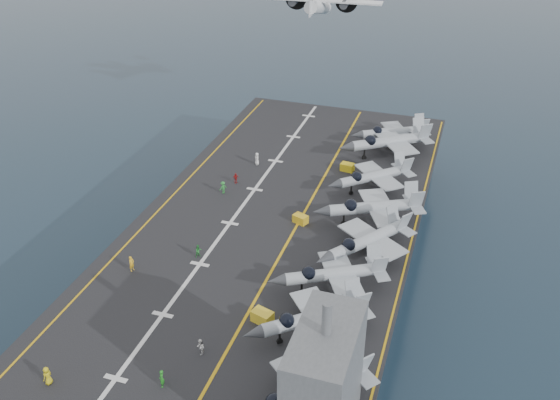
% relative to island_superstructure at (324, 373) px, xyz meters
% --- Properties ---
extents(ground, '(500.00, 500.00, 0.00)m').
position_rel_island_superstructure_xyz_m(ground, '(-15.00, 30.00, -17.90)').
color(ground, '#142135').
rests_on(ground, ground).
extents(hull, '(36.00, 90.00, 10.00)m').
position_rel_island_superstructure_xyz_m(hull, '(-15.00, 30.00, -12.90)').
color(hull, '#56595E').
rests_on(hull, ground).
extents(flight_deck, '(38.00, 92.00, 0.40)m').
position_rel_island_superstructure_xyz_m(flight_deck, '(-15.00, 30.00, -7.70)').
color(flight_deck, black).
rests_on(flight_deck, hull).
extents(foul_line, '(0.35, 90.00, 0.02)m').
position_rel_island_superstructure_xyz_m(foul_line, '(-12.00, 30.00, -7.48)').
color(foul_line, gold).
rests_on(foul_line, flight_deck).
extents(landing_centerline, '(0.50, 90.00, 0.02)m').
position_rel_island_superstructure_xyz_m(landing_centerline, '(-21.00, 30.00, -7.48)').
color(landing_centerline, silver).
rests_on(landing_centerline, flight_deck).
extents(deck_edge_port, '(0.25, 90.00, 0.02)m').
position_rel_island_superstructure_xyz_m(deck_edge_port, '(-32.00, 30.00, -7.48)').
color(deck_edge_port, gold).
rests_on(deck_edge_port, flight_deck).
extents(deck_edge_stbd, '(0.25, 90.00, 0.02)m').
position_rel_island_superstructure_xyz_m(deck_edge_stbd, '(3.50, 30.00, -7.48)').
color(deck_edge_stbd, gold).
rests_on(deck_edge_stbd, flight_deck).
extents(island_superstructure, '(5.00, 10.00, 15.00)m').
position_rel_island_superstructure_xyz_m(island_superstructure, '(0.00, 0.00, 0.00)').
color(island_superstructure, '#56595E').
rests_on(island_superstructure, flight_deck).
extents(fighter_jet_1, '(17.57, 18.13, 5.27)m').
position_rel_island_superstructure_xyz_m(fighter_jet_1, '(-2.01, 2.00, -4.86)').
color(fighter_jet_1, '#98A0A9').
rests_on(fighter_jet_1, flight_deck).
extents(fighter_jet_2, '(16.87, 16.29, 4.90)m').
position_rel_island_superstructure_xyz_m(fighter_jet_2, '(-4.13, 12.33, -5.05)').
color(fighter_jet_2, '#A0A8B2').
rests_on(fighter_jet_2, flight_deck).
extents(fighter_jet_3, '(16.81, 14.98, 4.87)m').
position_rel_island_superstructure_xyz_m(fighter_jet_3, '(-3.86, 20.34, -5.06)').
color(fighter_jet_3, '#8B939A').
rests_on(fighter_jet_3, flight_deck).
extents(fighter_jet_4, '(16.41, 17.45, 5.05)m').
position_rel_island_superstructure_xyz_m(fighter_jet_4, '(-1.53, 28.34, -4.98)').
color(fighter_jet_4, '#999EA7').
rests_on(fighter_jet_4, flight_deck).
extents(fighter_jet_5, '(18.06, 15.81, 5.26)m').
position_rel_island_superstructure_xyz_m(fighter_jet_5, '(-2.20, 36.36, -4.87)').
color(fighter_jet_5, '#989EA6').
rests_on(fighter_jet_5, flight_deck).
extents(fighter_jet_6, '(16.47, 16.09, 4.80)m').
position_rel_island_superstructure_xyz_m(fighter_jet_6, '(-3.94, 45.65, -5.10)').
color(fighter_jet_6, '#929BA3').
rests_on(fighter_jet_6, flight_deck).
extents(fighter_jet_7, '(19.18, 17.93, 5.54)m').
position_rel_island_superstructure_xyz_m(fighter_jet_7, '(-3.69, 57.85, -4.73)').
color(fighter_jet_7, gray).
rests_on(fighter_jet_7, flight_deck).
extents(fighter_jet_8, '(16.27, 14.53, 4.71)m').
position_rel_island_superstructure_xyz_m(fighter_jet_8, '(-3.73, 62.68, -5.14)').
color(fighter_jet_8, '#A1AAB3').
rests_on(fighter_jet_8, flight_deck).
extents(tow_cart_a, '(2.63, 2.10, 1.37)m').
position_rel_island_superstructure_xyz_m(tow_cart_a, '(-9.99, 12.43, -6.81)').
color(tow_cart_a, gold).
rests_on(tow_cart_a, flight_deck).
extents(tow_cart_b, '(2.30, 1.92, 1.18)m').
position_rel_island_superstructure_xyz_m(tow_cart_b, '(-11.77, 33.22, -6.91)').
color(tow_cart_b, gold).
rests_on(tow_cart_b, flight_deck).
extents(tow_cart_c, '(2.25, 1.65, 1.24)m').
position_rel_island_superstructure_xyz_m(tow_cart_c, '(-9.05, 50.40, -6.88)').
color(tow_cart_c, yellow).
rests_on(tow_cart_c, flight_deck).
extents(crew_0, '(0.96, 1.32, 2.06)m').
position_rel_island_superstructure_xyz_m(crew_0, '(-26.89, -2.55, -6.47)').
color(crew_0, gold).
rests_on(crew_0, flight_deck).
extents(crew_1, '(1.05, 1.37, 2.06)m').
position_rel_island_superstructure_xyz_m(crew_1, '(-28.37, 16.26, -6.47)').
color(crew_1, yellow).
rests_on(crew_1, flight_deck).
extents(crew_2, '(1.20, 1.27, 1.77)m').
position_rel_island_superstructure_xyz_m(crew_2, '(-21.78, 21.46, -6.62)').
color(crew_2, '#268433').
rests_on(crew_2, flight_deck).
extents(crew_3, '(1.27, 1.38, 1.91)m').
position_rel_island_superstructure_xyz_m(crew_3, '(-25.12, 37.55, -6.55)').
color(crew_3, '#268C33').
rests_on(crew_3, flight_deck).
extents(crew_4, '(1.16, 1.19, 1.66)m').
position_rel_island_superstructure_xyz_m(crew_4, '(-24.49, 41.05, -6.67)').
color(crew_4, '#B21919').
rests_on(crew_4, flight_deck).
extents(crew_5, '(1.35, 1.49, 2.07)m').
position_rel_island_superstructure_xyz_m(crew_5, '(-23.49, 47.94, -6.47)').
color(crew_5, white).
rests_on(crew_5, flight_deck).
extents(crew_6, '(1.21, 1.42, 2.00)m').
position_rel_island_superstructure_xyz_m(crew_6, '(-16.15, 0.59, -6.50)').
color(crew_6, '#208C21').
rests_on(crew_6, flight_deck).
extents(crew_7, '(1.00, 1.27, 1.85)m').
position_rel_island_superstructure_xyz_m(crew_7, '(-14.42, 5.79, -6.57)').
color(crew_7, white).
rests_on(crew_7, flight_deck).
extents(transport_plane, '(26.23, 18.78, 5.94)m').
position_rel_island_superstructure_xyz_m(transport_plane, '(-23.70, 85.13, 9.27)').
color(transport_plane, silver).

